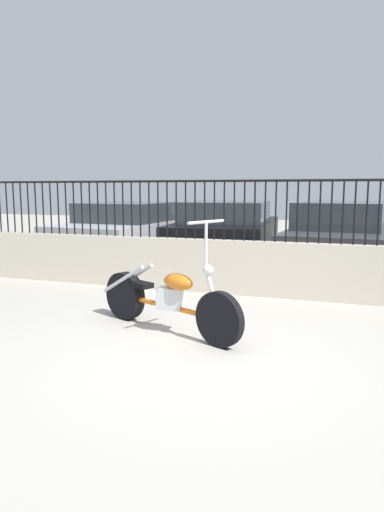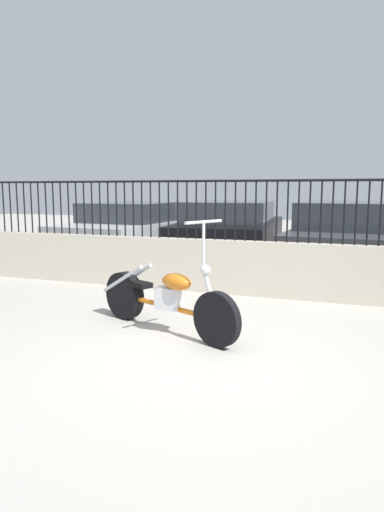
% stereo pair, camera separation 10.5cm
% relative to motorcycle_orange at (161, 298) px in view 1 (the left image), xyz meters
% --- Properties ---
extents(ground_plane, '(40.00, 40.00, 0.00)m').
position_rel_motorcycle_orange_xyz_m(ground_plane, '(0.72, -0.76, -0.36)').
color(ground_plane, '#ADA89E').
extents(low_wall, '(10.05, 0.18, 0.81)m').
position_rel_motorcycle_orange_xyz_m(low_wall, '(0.72, 1.98, 0.05)').
color(low_wall, beige).
rests_on(low_wall, ground_plane).
extents(fence_railing, '(10.05, 0.04, 0.89)m').
position_rel_motorcycle_orange_xyz_m(fence_railing, '(0.72, 1.98, 1.02)').
color(fence_railing, black).
rests_on(fence_railing, low_wall).
extents(motorcycle_orange, '(1.96, 1.00, 1.26)m').
position_rel_motorcycle_orange_xyz_m(motorcycle_orange, '(0.00, 0.00, 0.00)').
color(motorcycle_orange, black).
rests_on(motorcycle_orange, ground_plane).
extents(car_silver, '(2.09, 4.67, 1.28)m').
position_rel_motorcycle_orange_xyz_m(car_silver, '(-2.61, 4.72, 0.30)').
color(car_silver, black).
rests_on(car_silver, ground_plane).
extents(car_black, '(2.12, 4.05, 1.31)m').
position_rel_motorcycle_orange_xyz_m(car_black, '(-0.49, 4.80, 0.32)').
color(car_black, black).
rests_on(car_black, ground_plane).
extents(car_dark_grey, '(2.13, 4.71, 1.32)m').
position_rel_motorcycle_orange_xyz_m(car_dark_grey, '(1.80, 5.12, 0.31)').
color(car_dark_grey, black).
rests_on(car_dark_grey, ground_plane).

